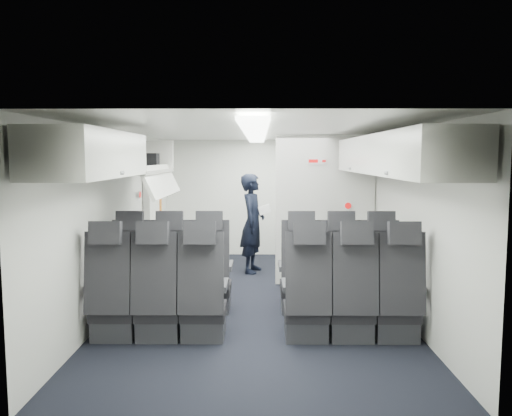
{
  "coord_description": "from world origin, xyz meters",
  "views": [
    {
      "loc": [
        0.05,
        -6.3,
        1.84
      ],
      "look_at": [
        0.0,
        0.4,
        1.15
      ],
      "focal_mm": 35.0,
      "sensor_mm": 36.0,
      "label": 1
    }
  ],
  "objects_px": {
    "boarding_door": "(153,213)",
    "flight_attendant": "(253,223)",
    "carry_on_bag": "(144,162)",
    "seat_row_mid": "(255,301)",
    "galley_unit": "(309,206)",
    "seat_row_front": "(255,279)"
  },
  "relations": [
    {
      "from": "seat_row_front",
      "to": "boarding_door",
      "type": "relative_size",
      "value": 1.79
    },
    {
      "from": "galley_unit",
      "to": "boarding_door",
      "type": "height_order",
      "value": "galley_unit"
    },
    {
      "from": "seat_row_mid",
      "to": "boarding_door",
      "type": "xyz_separation_m",
      "value": [
        -1.64,
        2.99,
        0.55
      ]
    },
    {
      "from": "seat_row_front",
      "to": "galley_unit",
      "type": "distance_m",
      "value": 3.43
    },
    {
      "from": "seat_row_front",
      "to": "flight_attendant",
      "type": "bearing_deg",
      "value": 91.7
    },
    {
      "from": "boarding_door",
      "to": "carry_on_bag",
      "type": "height_order",
      "value": "carry_on_bag"
    },
    {
      "from": "boarding_door",
      "to": "flight_attendant",
      "type": "distance_m",
      "value": 1.59
    },
    {
      "from": "boarding_door",
      "to": "carry_on_bag",
      "type": "bearing_deg",
      "value": -82.0
    },
    {
      "from": "carry_on_bag",
      "to": "flight_attendant",
      "type": "bearing_deg",
      "value": 45.26
    },
    {
      "from": "boarding_door",
      "to": "seat_row_mid",
      "type": "bearing_deg",
      "value": -61.23
    },
    {
      "from": "seat_row_front",
      "to": "boarding_door",
      "type": "distance_m",
      "value": 2.71
    },
    {
      "from": "flight_attendant",
      "to": "carry_on_bag",
      "type": "distance_m",
      "value": 2.26
    },
    {
      "from": "boarding_door",
      "to": "galley_unit",
      "type": "bearing_deg",
      "value": 24.28
    },
    {
      "from": "seat_row_front",
      "to": "flight_attendant",
      "type": "xyz_separation_m",
      "value": [
        -0.06,
        2.1,
        0.38
      ]
    },
    {
      "from": "galley_unit",
      "to": "flight_attendant",
      "type": "height_order",
      "value": "galley_unit"
    },
    {
      "from": "seat_row_front",
      "to": "galley_unit",
      "type": "height_order",
      "value": "galley_unit"
    },
    {
      "from": "boarding_door",
      "to": "flight_attendant",
      "type": "xyz_separation_m",
      "value": [
        1.58,
        0.02,
        -0.17
      ]
    },
    {
      "from": "seat_row_front",
      "to": "flight_attendant",
      "type": "height_order",
      "value": "flight_attendant"
    },
    {
      "from": "seat_row_front",
      "to": "flight_attendant",
      "type": "relative_size",
      "value": 2.12
    },
    {
      "from": "seat_row_mid",
      "to": "flight_attendant",
      "type": "xyz_separation_m",
      "value": [
        -0.06,
        3.0,
        0.38
      ]
    },
    {
      "from": "seat_row_mid",
      "to": "carry_on_bag",
      "type": "bearing_deg",
      "value": 133.64
    },
    {
      "from": "flight_attendant",
      "to": "carry_on_bag",
      "type": "xyz_separation_m",
      "value": [
        -1.37,
        -1.5,
        0.99
      ]
    }
  ]
}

